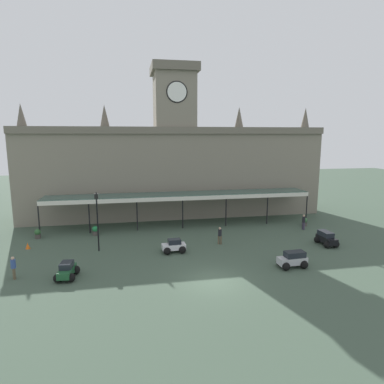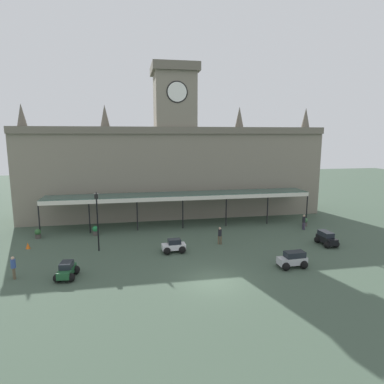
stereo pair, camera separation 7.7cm
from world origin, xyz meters
The scene contains 15 objects.
ground_plane centered at (0.00, 0.00, 0.00)m, with size 140.00×140.00×0.00m, color #3E5040.
station_building centered at (0.00, 20.00, 6.35)m, with size 37.02×5.61×18.47m.
entrance_canopy centered at (0.00, 15.07, 3.51)m, with size 29.88×3.26×3.66m.
car_black_estate centered at (12.36, 5.69, 0.56)m, with size 1.58×2.27×1.27m.
car_silver_estate centered at (6.69, 1.36, 0.56)m, with size 2.30×1.62×1.27m.
car_white_sedan centered at (-1.98, 6.38, 0.50)m, with size 2.10×1.60×1.19m.
car_green_sedan centered at (-10.26, 2.51, 0.50)m, with size 1.65×2.13×1.19m.
pedestrian_beside_cars centered at (12.86, 10.80, 0.91)m, with size 0.34×0.39×1.67m.
pedestrian_near_entrance centered at (2.57, 7.74, 0.91)m, with size 0.37×0.34×1.67m.
pedestrian_crossing_forecourt centered at (-13.97, 3.07, 0.91)m, with size 0.34×0.37×1.67m.
victorian_lamppost centered at (-8.50, 7.94, 3.28)m, with size 0.30×0.30×5.32m.
traffic_cone centered at (-14.91, 9.74, 0.28)m, with size 0.40×0.40×0.55m, color orange.
planter_by_canopy centered at (-9.28, 12.88, 0.49)m, with size 0.60×0.60×0.96m.
planter_forecourt_centre centered at (-14.82, 12.82, 0.49)m, with size 0.60×0.60×0.96m.
planter_near_kerb centered at (13.75, 12.15, 0.49)m, with size 0.60×0.60×0.96m.
Camera 2 is at (-5.48, -21.26, 10.19)m, focal length 30.93 mm.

